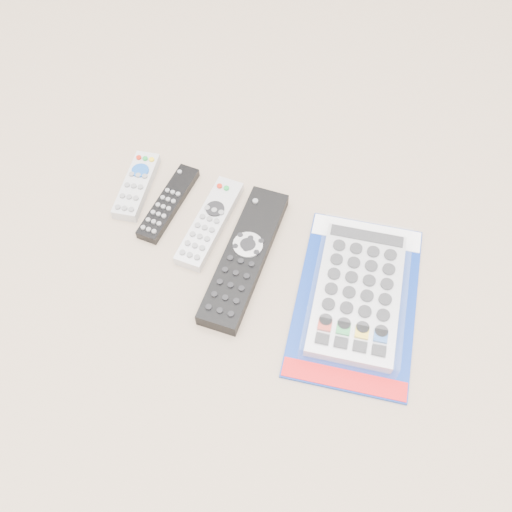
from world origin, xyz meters
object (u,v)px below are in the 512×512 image
at_px(remote_silver_dvd, 210,223).
at_px(remote_large_black, 245,257).
at_px(remote_slim_black, 168,203).
at_px(remote_small_grey, 137,185).
at_px(jumbo_remote_packaged, 358,292).

relative_size(remote_silver_dvd, remote_large_black, 0.69).
distance_m(remote_slim_black, remote_silver_dvd, 0.08).
xyz_separation_m(remote_small_grey, remote_large_black, (0.22, -0.06, 0.00)).
relative_size(remote_large_black, jumbo_remote_packaged, 0.82).
bearing_deg(remote_silver_dvd, remote_small_grey, 170.23).
height_order(remote_small_grey, remote_large_black, remote_large_black).
relative_size(remote_slim_black, remote_silver_dvd, 0.88).
distance_m(remote_slim_black, remote_large_black, 0.16).
bearing_deg(remote_small_grey, remote_slim_black, -21.46).
bearing_deg(jumbo_remote_packaged, remote_silver_dvd, 162.39).
bearing_deg(remote_slim_black, jumbo_remote_packaged, -7.43).
bearing_deg(remote_small_grey, remote_silver_dvd, -19.83).
relative_size(remote_small_grey, jumbo_remote_packaged, 0.45).
relative_size(remote_small_grey, remote_slim_black, 0.90).
relative_size(remote_small_grey, remote_silver_dvd, 0.80).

